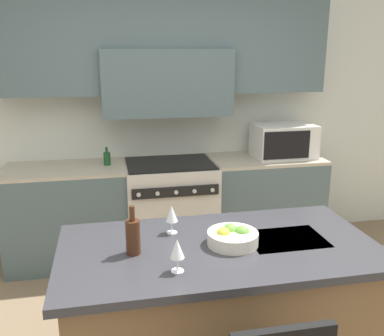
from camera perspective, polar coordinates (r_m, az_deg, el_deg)
name	(u,v)px	position (r m, az deg, el deg)	size (l,w,h in m)	color
back_cabinetry	(164,89)	(4.17, -3.70, 10.44)	(10.00, 0.46, 2.70)	silver
back_counter	(170,208)	(4.18, -2.95, -5.33)	(3.01, 0.62, 0.92)	#4C6066
range_stove	(170,209)	(4.16, -2.90, -5.42)	(0.84, 0.70, 0.92)	beige
microwave	(284,141)	(4.31, 12.11, 3.59)	(0.58, 0.41, 0.32)	silver
kitchen_island	(218,314)	(2.65, 3.48, -18.81)	(1.77, 0.92, 0.89)	brown
wine_bottle	(133,236)	(2.31, -7.88, -8.94)	(0.08, 0.08, 0.27)	#422314
wine_glass_near	(177,250)	(2.11, -1.99, -10.84)	(0.07, 0.07, 0.17)	white
wine_glass_far	(172,215)	(2.53, -2.73, -6.22)	(0.07, 0.07, 0.17)	white
fruit_bowl	(233,237)	(2.42, 5.43, -9.13)	(0.29, 0.29, 0.11)	silver
oil_bottle_on_counter	(107,158)	(4.00, -11.27, 1.28)	(0.06, 0.06, 0.17)	#194723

